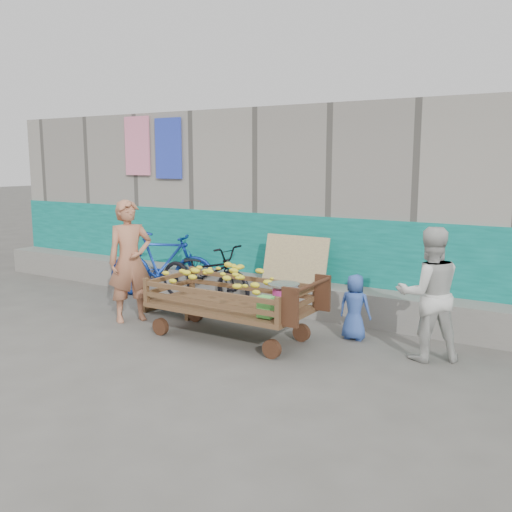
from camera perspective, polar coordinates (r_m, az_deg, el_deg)
The scene contains 9 objects.
ground at distance 6.71m, azimuth -7.56°, elevation -9.69°, with size 80.00×80.00×0.00m, color #4F4D47.
building_wall at distance 9.83m, azimuth 7.47°, elevation 5.16°, with size 12.00×3.50×3.00m.
banana_cart at distance 7.09m, azimuth -2.92°, elevation -3.34°, with size 2.16×0.99×0.92m.
bench at distance 8.34m, azimuth -8.54°, elevation -4.57°, with size 1.00×0.30×0.25m.
vendor_man at distance 8.00m, azimuth -12.48°, elevation -0.50°, with size 0.61×0.40×1.68m, color #AF6D4D.
woman at distance 6.59m, azimuth 16.90°, elevation -3.63°, with size 0.73×0.57×1.49m, color silver.
child at distance 7.18m, azimuth 9.84°, elevation -5.05°, with size 0.40×0.26×0.82m, color #3252A3.
bicycle_dark at distance 8.86m, azimuth -5.17°, elevation -1.78°, with size 0.62×1.78×0.94m, color black.
bicycle_blue at distance 9.39m, azimuth -9.37°, elevation -0.84°, with size 0.50×1.77×1.06m, color navy.
Camera 1 is at (4.07, -4.87, 2.20)m, focal length 40.00 mm.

